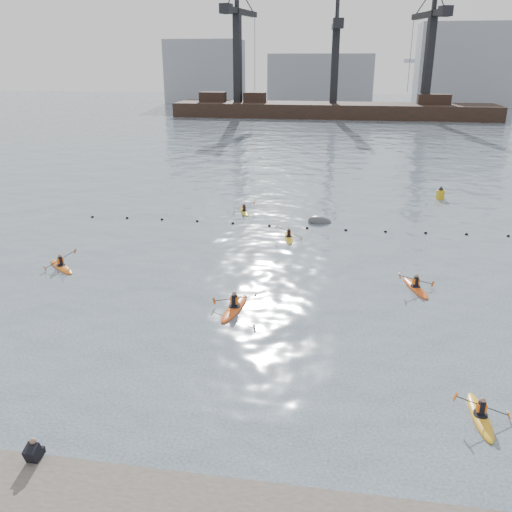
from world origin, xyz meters
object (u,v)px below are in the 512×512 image
object	(u,v)px
kayaker_3	(289,237)
kayaker_4	(415,287)
kayaker_1	(480,416)
mooring_buoy	(320,222)
kayaker_0	(234,307)
kayaker_2	(61,266)
kayaker_5	(244,211)
nav_buoy	(440,194)

from	to	relation	value
kayaker_3	kayaker_4	world-z (taller)	kayaker_3
kayaker_1	mooring_buoy	xyz separation A→B (m)	(-7.23, 24.64, -0.09)
kayaker_0	kayaker_3	xyz separation A→B (m)	(1.53, 12.49, -0.02)
kayaker_2	kayaker_5	size ratio (longest dim) A/B	0.98
kayaker_5	kayaker_3	bearing A→B (deg)	-76.72
kayaker_1	kayaker_3	xyz separation A→B (m)	(-9.29, 20.06, -0.00)
kayaker_0	kayaker_1	bearing A→B (deg)	-27.30
kayaker_0	kayaker_5	size ratio (longest dim) A/B	1.27
kayaker_1	kayaker_2	world-z (taller)	kayaker_2
kayaker_1	kayaker_2	xyz separation A→B (m)	(-22.93, 11.72, 0.00)
kayaker_3	mooring_buoy	world-z (taller)	kayaker_3
kayaker_4	kayaker_5	bearing A→B (deg)	-66.01
kayaker_0	kayaker_2	size ratio (longest dim) A/B	1.29
kayaker_2	nav_buoy	world-z (taller)	nav_buoy
kayaker_5	mooring_buoy	size ratio (longest dim) A/B	1.43
kayaker_1	mooring_buoy	distance (m)	25.68
kayaker_1	kayaker_4	distance (m)	12.00
kayaker_2	nav_buoy	size ratio (longest dim) A/B	2.02
kayaker_0	kayaker_2	distance (m)	12.80
kayaker_3	kayaker_2	bearing A→B (deg)	-158.56
kayaker_5	nav_buoy	bearing A→B (deg)	2.46
mooring_buoy	nav_buoy	size ratio (longest dim) A/B	1.43
kayaker_0	kayaker_4	world-z (taller)	kayaker_0
kayaker_0	mooring_buoy	size ratio (longest dim) A/B	1.82
kayaker_2	nav_buoy	bearing A→B (deg)	-8.75
kayaker_2	kayaker_0	bearing A→B (deg)	-68.35
kayaker_4	kayaker_5	xyz separation A→B (m)	(-12.83, 14.65, -0.01)
kayaker_2	kayaker_5	distance (m)	17.41
kayaker_3	nav_buoy	distance (m)	19.32
kayaker_1	kayaker_5	bearing A→B (deg)	115.24
kayaker_1	nav_buoy	size ratio (longest dim) A/B	2.18
kayaker_1	nav_buoy	distance (m)	34.66
kayaker_4	kayaker_0	bearing A→B (deg)	7.00
kayaker_4	nav_buoy	size ratio (longest dim) A/B	2.31
kayaker_3	nav_buoy	bearing A→B (deg)	38.26
kayaker_1	nav_buoy	bearing A→B (deg)	81.77
kayaker_0	kayaker_3	bearing A→B (deg)	90.69
kayaker_0	kayaker_4	size ratio (longest dim) A/B	1.13
kayaker_2	kayaker_3	bearing A→B (deg)	-17.97
kayaker_4	nav_buoy	xyz separation A→B (m)	(4.62, 22.52, 0.33)
kayaker_2	mooring_buoy	bearing A→B (deg)	-9.94
kayaker_2	kayaker_4	xyz separation A→B (m)	(21.87, 0.24, 0.00)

